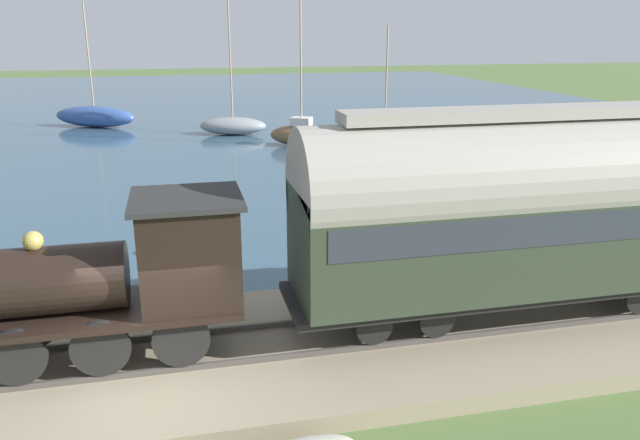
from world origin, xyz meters
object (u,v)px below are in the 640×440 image
sailboat_blue (95,116)px  sailboat_black (385,126)px  passenger_coach (534,205)px  rowboat_near_shore (191,241)px  rowboat_mid_harbor (431,225)px  sailboat_brown (301,134)px  steam_locomotive (118,271)px  sailboat_gray (233,125)px

sailboat_blue → sailboat_black: bearing=-84.1°
sailboat_blue → sailboat_black: (-7.44, -18.41, -0.19)m
passenger_coach → rowboat_near_shore: 10.58m
sailboat_black → rowboat_mid_harbor: bearing=-160.2°
sailboat_brown → rowboat_mid_harbor: (-16.42, -1.12, -0.54)m
sailboat_blue → sailboat_brown: sailboat_brown is taller
sailboat_blue → sailboat_brown: bearing=-101.6°
steam_locomotive → passenger_coach: size_ratio=0.54×
steam_locomotive → sailboat_gray: (28.61, -4.81, -1.59)m
sailboat_gray → sailboat_blue: size_ratio=1.17×
rowboat_mid_harbor → rowboat_near_shore: rowboat_near_shore is taller
passenger_coach → sailboat_blue: bearing=20.4°
steam_locomotive → sailboat_brown: 25.15m
steam_locomotive → passenger_coach: bearing=-90.0°
sailboat_blue → rowboat_mid_harbor: bearing=-125.2°
sailboat_black → steam_locomotive: bearing=-174.2°
sailboat_black → rowboat_mid_harbor: size_ratio=2.28×
passenger_coach → sailboat_gray: 28.95m
rowboat_mid_harbor → steam_locomotive: bearing=-178.4°
sailboat_black → sailboat_brown: 6.64m
sailboat_gray → sailboat_blue: bearing=74.4°
steam_locomotive → sailboat_black: size_ratio=0.86×
passenger_coach → sailboat_black: 27.22m
sailboat_brown → rowboat_mid_harbor: 16.47m
sailboat_brown → rowboat_near_shore: sailboat_brown is taller
steam_locomotive → passenger_coach: 8.57m
passenger_coach → sailboat_black: (26.49, -5.76, -2.39)m
passenger_coach → sailboat_brown: bearing=0.6°
sailboat_brown → steam_locomotive: bearing=-171.7°
passenger_coach → rowboat_mid_harbor: size_ratio=3.63×
steam_locomotive → sailboat_gray: sailboat_gray is taller
steam_locomotive → sailboat_black: sailboat_black is taller
sailboat_gray → sailboat_black: sailboat_gray is taller
passenger_coach → sailboat_blue: 36.29m
passenger_coach → rowboat_mid_harbor: 7.84m
rowboat_mid_harbor → rowboat_near_shore: 7.96m
sailboat_gray → rowboat_mid_harbor: 21.83m
sailboat_blue → rowboat_near_shore: (-26.58, -5.56, -0.53)m
steam_locomotive → rowboat_mid_harbor: (7.28, -9.40, -2.03)m
passenger_coach → rowboat_mid_harbor: bearing=-6.8°
sailboat_blue → passenger_coach: bearing=-131.6°
sailboat_brown → rowboat_near_shore: size_ratio=3.16×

